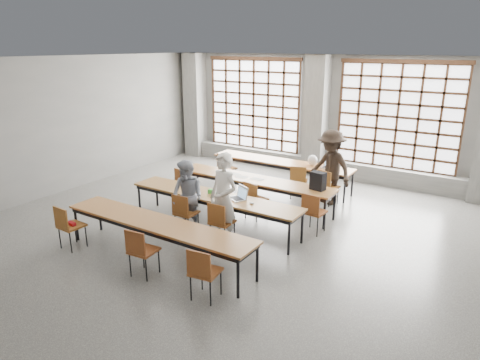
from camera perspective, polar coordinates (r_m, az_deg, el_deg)
name	(u,v)px	position (r m, az deg, el deg)	size (l,w,h in m)	color
floor	(212,235)	(8.94, -3.76, -7.28)	(11.00, 11.00, 0.00)	#4A4A47
ceiling	(208,59)	(8.12, -4.27, 15.74)	(11.00, 11.00, 0.00)	silver
wall_back	(320,115)	(13.10, 10.59, 8.49)	(10.00, 10.00, 0.00)	#5A5A57
wall_left	(52,127)	(11.98, -23.75, 6.47)	(11.00, 11.00, 0.00)	#5A5A57
column_left	(195,105)	(15.13, -6.00, 9.88)	(0.60, 0.55, 3.50)	#575754
column_mid	(316,116)	(12.85, 10.11, 8.34)	(0.60, 0.55, 3.50)	#575754
window_left	(254,105)	(14.00, 1.85, 9.97)	(3.32, 0.12, 3.00)	white
window_right	(397,117)	(12.35, 20.26, 7.87)	(3.32, 0.12, 3.00)	white
sill_ledge	(314,165)	(13.24, 9.90, 1.96)	(9.80, 0.35, 0.50)	#575754
desk_row_a	(281,164)	(11.71, 5.48, 2.20)	(4.00, 0.70, 0.73)	brown
desk_row_b	(254,181)	(10.15, 1.82, -0.14)	(4.00, 0.70, 0.73)	brown
desk_row_c	(214,198)	(9.05, -3.52, -2.40)	(4.00, 0.70, 0.73)	brown
desk_row_d	(157,225)	(7.85, -11.01, -5.94)	(4.00, 0.70, 0.73)	brown
chair_back_left	(225,166)	(11.93, -2.00, 1.92)	(0.51, 0.51, 0.88)	brown
chair_back_mid	(298,179)	(10.86, 7.80, 0.18)	(0.53, 0.53, 0.88)	brown
chair_back_right	(327,184)	(10.59, 11.49, -0.48)	(0.52, 0.52, 0.88)	brown
chair_mid_left	(184,182)	(10.60, -7.46, -0.24)	(0.49, 0.49, 0.88)	brown
chair_mid_centre	(254,197)	(9.50, 1.86, -2.23)	(0.49, 0.49, 0.88)	maroon
chair_mid_right	(313,209)	(8.91, 9.68, -3.86)	(0.45, 0.45, 0.88)	brown
chair_front_left	(184,210)	(8.81, -7.48, -3.99)	(0.44, 0.44, 0.88)	brown
chair_front_right	(220,219)	(8.30, -2.69, -5.25)	(0.43, 0.43, 0.88)	brown
chair_near_left	(67,223)	(8.75, -22.02, -5.36)	(0.44, 0.44, 0.88)	brown
chair_near_mid	(140,248)	(7.37, -13.14, -8.80)	(0.46, 0.46, 0.88)	brown
chair_near_right	(203,269)	(6.58, -4.96, -11.74)	(0.47, 0.48, 0.88)	maroon
student_male	(223,199)	(8.26, -2.22, -2.55)	(0.67, 0.44, 1.83)	silver
student_female	(187,197)	(8.82, -7.02, -2.31)	(0.75, 0.59, 1.55)	#172545
student_back	(330,167)	(10.58, 11.97, 1.66)	(1.19, 0.68, 1.84)	black
laptop_front	(239,196)	(8.78, -0.09, -2.13)	(0.46, 0.43, 0.26)	#AAAAAF
laptop_back	(330,165)	(11.25, 11.85, 1.93)	(0.38, 0.32, 0.26)	silver
mouse	(252,203)	(8.51, 1.58, -3.09)	(0.10, 0.06, 0.04)	silver
green_box	(214,192)	(9.11, -3.49, -1.55)	(0.25, 0.09, 0.09)	green
phone	(218,198)	(8.85, -2.96, -2.36)	(0.13, 0.06, 0.01)	black
paper_sheet_a	(234,174)	(10.48, -0.85, 0.82)	(0.30, 0.21, 0.00)	white
paper_sheet_b	(242,177)	(10.24, 0.24, 0.42)	(0.30, 0.21, 0.00)	silver
paper_sheet_c	(257,179)	(10.09, 2.31, 0.13)	(0.30, 0.21, 0.00)	silver
backpack	(318,181)	(9.44, 10.36, -0.12)	(0.32, 0.20, 0.40)	black
plastic_bag	(313,160)	(11.34, 9.67, 2.61)	(0.26, 0.21, 0.29)	silver
red_pouch	(71,224)	(8.80, -21.56, -5.42)	(0.20, 0.08, 0.06)	maroon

